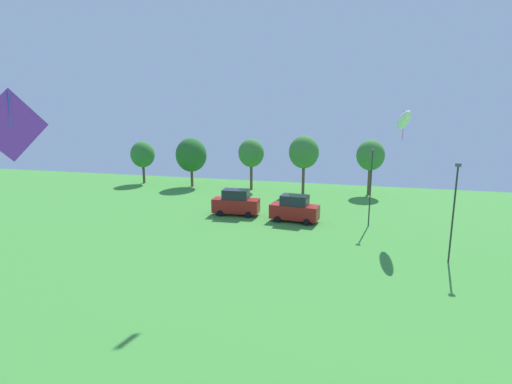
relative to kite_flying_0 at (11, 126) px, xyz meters
name	(u,v)px	position (x,y,z in m)	size (l,w,h in m)	color
kite_flying_0	(11,126)	(0.00, 0.00, 0.00)	(0.81, 1.86, 2.00)	purple
kite_flying_5	(404,120)	(12.57, 26.94, -0.49)	(1.25, 3.97, 2.77)	white
parked_car_leftmost	(236,203)	(-2.84, 28.81, -8.96)	(4.81, 2.11, 2.68)	maroon
parked_car_second_from_left	(294,209)	(3.35, 27.94, -8.98)	(4.78, 2.34, 2.61)	maroon
light_post_0	(454,208)	(15.68, 20.46, -6.30)	(0.36, 0.20, 7.09)	#2D2D33
light_post_1	(371,184)	(10.26, 28.20, -6.27)	(0.36, 0.20, 7.16)	#2D2D33
treeline_tree_0	(143,155)	(-21.34, 42.53, -6.05)	(3.43, 3.43, 6.11)	brown
treeline_tree_1	(191,155)	(-13.48, 41.94, -5.82)	(4.24, 4.24, 6.78)	brown
treeline_tree_2	(251,153)	(-4.84, 41.91, -5.33)	(3.41, 3.41, 6.83)	brown
treeline_tree_3	(304,152)	(2.30, 40.88, -4.91)	(3.75, 3.75, 7.44)	brown
treeline_tree_4	(370,155)	(10.40, 42.82, -5.29)	(3.47, 3.47, 6.91)	brown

